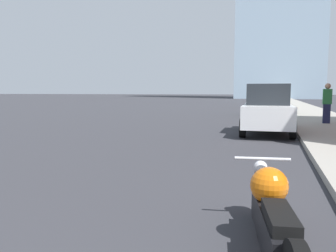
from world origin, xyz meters
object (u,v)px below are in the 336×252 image
at_px(motorcycle, 272,216).
at_px(pedestrian, 327,103).
at_px(parked_car_green, 267,103).
at_px(parked_car_white, 267,110).
at_px(parked_car_yellow, 269,99).

height_order(motorcycle, pedestrian, pedestrian).
distance_m(motorcycle, parked_car_green, 19.60).
bearing_deg(parked_car_white, parked_car_yellow, 88.79).
xyz_separation_m(parked_car_green, pedestrian, (2.60, -6.69, 0.23)).
height_order(parked_car_yellow, pedestrian, pedestrian).
bearing_deg(parked_car_yellow, pedestrian, -77.32).
relative_size(motorcycle, parked_car_green, 0.61).
xyz_separation_m(parked_car_green, parked_car_yellow, (0.03, 10.98, 0.01)).
xyz_separation_m(motorcycle, parked_car_green, (-0.28, 19.59, 0.44)).
bearing_deg(motorcycle, parked_car_green, 82.07).
distance_m(parked_car_white, parked_car_yellow, 21.14).
height_order(motorcycle, parked_car_yellow, parked_car_yellow).
relative_size(parked_car_white, pedestrian, 2.26).
distance_m(parked_car_white, pedestrian, 4.27).
height_order(motorcycle, parked_car_green, parked_car_green).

